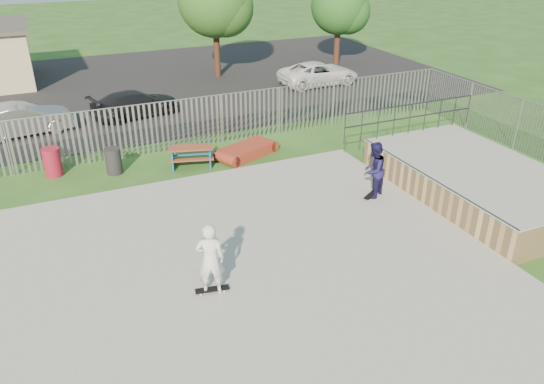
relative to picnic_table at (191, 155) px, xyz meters
name	(u,v)px	position (x,y,z in m)	size (l,w,h in m)	color
ground	(204,285)	(-1.84, -7.36, -0.35)	(120.00, 120.00, 0.00)	#27551D
concrete_slab	(204,283)	(-1.84, -7.36, -0.27)	(15.00, 12.00, 0.15)	#979792
quarter_pipe	(475,181)	(7.66, -6.32, 0.21)	(5.50, 7.05, 2.19)	tan
fence	(189,171)	(-0.84, -2.77, 0.65)	(26.04, 16.02, 2.00)	gray
picnic_table	(191,155)	(0.00, 0.00, 0.00)	(1.90, 1.69, 0.68)	brown
funbox	(247,151)	(2.16, -0.12, -0.13)	(2.36, 1.80, 0.42)	maroon
trash_bin_red	(52,162)	(-4.73, 1.02, 0.16)	(0.61, 0.61, 1.01)	maroon
trash_bin_grey	(114,161)	(-2.74, 0.32, 0.13)	(0.57, 0.57, 0.94)	#242427
parking_lot	(98,90)	(-1.84, 11.64, -0.34)	(40.00, 18.00, 0.02)	black
car_silver	(22,120)	(-5.58, 5.85, 0.34)	(1.41, 4.04, 1.33)	silver
car_dark	(135,104)	(-0.78, 6.38, 0.27)	(1.67, 4.10, 1.19)	black
car_white	(319,73)	(9.59, 7.79, 0.30)	(2.08, 4.52, 1.26)	white
tree_mid	(215,0)	(5.08, 11.85, 3.93)	(4.12, 4.12, 6.35)	#42281A
tree_right	(339,6)	(12.98, 11.67, 3.20)	(3.42, 3.42, 5.28)	#46281C
skateboard_a	(371,195)	(4.45, -5.20, -0.16)	(0.79, 0.59, 0.08)	black
skateboard_b	(212,290)	(-1.80, -7.87, -0.16)	(0.82, 0.34, 0.08)	black
skater_navy	(374,170)	(4.45, -5.20, 0.72)	(0.89, 0.70, 1.84)	#181543
skater_white	(210,259)	(-1.80, -7.87, 0.72)	(0.67, 0.44, 1.84)	silver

